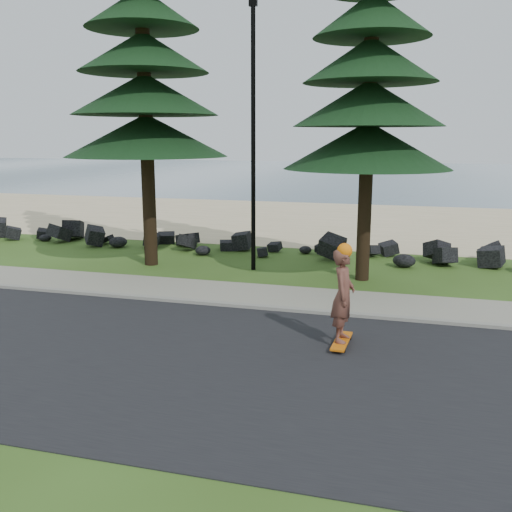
{
  "coord_description": "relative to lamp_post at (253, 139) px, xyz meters",
  "views": [
    {
      "loc": [
        4.84,
        -14.04,
        4.24
      ],
      "look_at": [
        0.97,
        0.0,
        1.15
      ],
      "focal_mm": 40.0,
      "sensor_mm": 36.0,
      "label": 1
    }
  ],
  "objects": [
    {
      "name": "ground",
      "position": [
        0.0,
        -3.2,
        -4.13
      ],
      "size": [
        160.0,
        160.0,
        0.0
      ],
      "primitive_type": "plane",
      "color": "#334F18",
      "rests_on": "ground"
    },
    {
      "name": "sidewalk",
      "position": [
        0.0,
        -3.0,
        -4.09
      ],
      "size": [
        160.0,
        2.0,
        0.08
      ],
      "primitive_type": "cube",
      "color": "gray",
      "rests_on": "ground"
    },
    {
      "name": "seawall_boulders",
      "position": [
        0.0,
        2.4,
        -4.13
      ],
      "size": [
        60.0,
        2.4,
        1.1
      ],
      "primitive_type": null,
      "color": "black",
      "rests_on": "ground"
    },
    {
      "name": "kerb",
      "position": [
        0.0,
        -4.1,
        -4.08
      ],
      "size": [
        160.0,
        0.2,
        0.1
      ],
      "primitive_type": "cube",
      "color": "gray",
      "rests_on": "ground"
    },
    {
      "name": "skateboarder",
      "position": [
        3.59,
        -6.1,
        -3.06
      ],
      "size": [
        0.49,
        1.16,
        2.14
      ],
      "rotation": [
        0.0,
        0.0,
        1.53
      ],
      "color": "#D0610C",
      "rests_on": "ground"
    },
    {
      "name": "lamp_post",
      "position": [
        0.0,
        0.0,
        0.0
      ],
      "size": [
        0.25,
        0.14,
        8.14
      ],
      "color": "black",
      "rests_on": "ground"
    },
    {
      "name": "ocean",
      "position": [
        0.0,
        47.8,
        -4.13
      ],
      "size": [
        160.0,
        58.0,
        0.01
      ],
      "primitive_type": "cube",
      "color": "#325060",
      "rests_on": "ground"
    },
    {
      "name": "road",
      "position": [
        0.0,
        -7.7,
        -4.12
      ],
      "size": [
        160.0,
        7.0,
        0.02
      ],
      "primitive_type": "cube",
      "color": "black",
      "rests_on": "ground"
    },
    {
      "name": "beach_sand",
      "position": [
        0.0,
        11.3,
        -4.13
      ],
      "size": [
        160.0,
        15.0,
        0.01
      ],
      "primitive_type": "cube",
      "color": "tan",
      "rests_on": "ground"
    }
  ]
}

